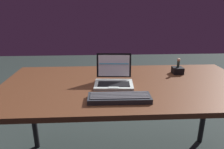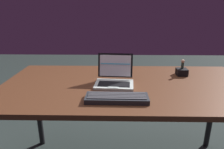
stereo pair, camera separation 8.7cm
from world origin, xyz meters
TOP-DOWN VIEW (x-y plane):
  - desk at (0.00, 0.00)m, footprint 1.64×0.82m
  - laptop_front at (-0.08, -0.01)m, footprint 0.25×0.22m
  - external_keyboard at (-0.07, -0.25)m, footprint 0.34×0.12m
  - figurine_stand at (0.41, 0.18)m, footprint 0.08×0.08m
  - figurine at (0.41, 0.18)m, footprint 0.02×0.02m

SIDE VIEW (x-z plane):
  - desk at x=0.00m, z-range 0.31..1.06m
  - external_keyboard at x=-0.07m, z-range 0.75..0.78m
  - figurine_stand at x=0.41m, z-range 0.75..0.80m
  - laptop_front at x=-0.08m, z-range 0.70..0.88m
  - figurine at x=0.41m, z-range 0.80..0.87m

